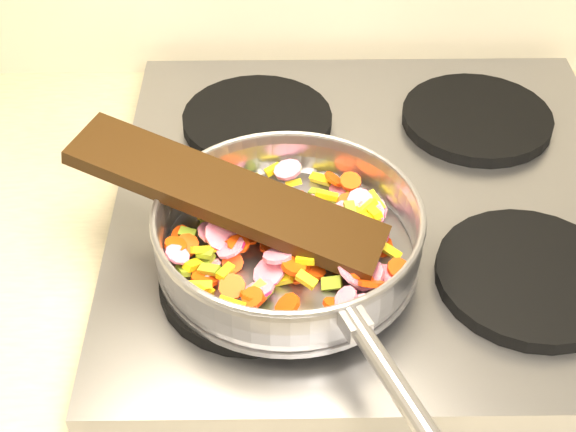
{
  "coord_description": "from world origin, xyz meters",
  "views": [
    {
      "loc": [
        -0.81,
        0.96,
        1.53
      ],
      "look_at": [
        -0.8,
        1.55,
        1.01
      ],
      "focal_mm": 50.0,
      "sensor_mm": 36.0,
      "label": 1
    }
  ],
  "objects": [
    {
      "name": "grate_fl",
      "position": [
        -0.84,
        1.52,
        0.95
      ],
      "size": [
        0.19,
        0.19,
        0.02
      ],
      "primitive_type": "cylinder",
      "color": "black",
      "rests_on": "cooktop"
    },
    {
      "name": "vegetable_heap",
      "position": [
        -0.81,
        1.56,
        0.98
      ],
      "size": [
        0.25,
        0.25,
        0.05
      ],
      "color": "olive",
      "rests_on": "saute_pan"
    },
    {
      "name": "grate_br",
      "position": [
        -0.56,
        1.81,
        0.95
      ],
      "size": [
        0.19,
        0.19,
        0.02
      ],
      "primitive_type": "cylinder",
      "color": "black",
      "rests_on": "cooktop"
    },
    {
      "name": "saute_pan",
      "position": [
        -0.8,
        1.55,
        0.99
      ],
      "size": [
        0.31,
        0.46,
        0.06
      ],
      "rotation": [
        0.0,
        0.0,
        0.4
      ],
      "color": "#9E9EA5",
      "rests_on": "grate_fl"
    },
    {
      "name": "grate_fr",
      "position": [
        -0.56,
        1.52,
        0.95
      ],
      "size": [
        0.19,
        0.19,
        0.02
      ],
      "primitive_type": "cylinder",
      "color": "black",
      "rests_on": "cooktop"
    },
    {
      "name": "grate_bl",
      "position": [
        -0.84,
        1.81,
        0.95
      ],
      "size": [
        0.19,
        0.19,
        0.02
      ],
      "primitive_type": "cylinder",
      "color": "black",
      "rests_on": "cooktop"
    },
    {
      "name": "cooktop",
      "position": [
        -0.7,
        1.67,
        0.92
      ],
      "size": [
        0.6,
        0.6,
        0.04
      ],
      "primitive_type": "cube",
      "color": "#939399",
      "rests_on": "counter_top"
    },
    {
      "name": "wooden_spatula",
      "position": [
        -0.87,
        1.58,
        1.01
      ],
      "size": [
        0.33,
        0.19,
        0.08
      ],
      "primitive_type": "cube",
      "rotation": [
        0.0,
        -0.19,
        2.78
      ],
      "color": "black",
      "rests_on": "saute_pan"
    }
  ]
}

